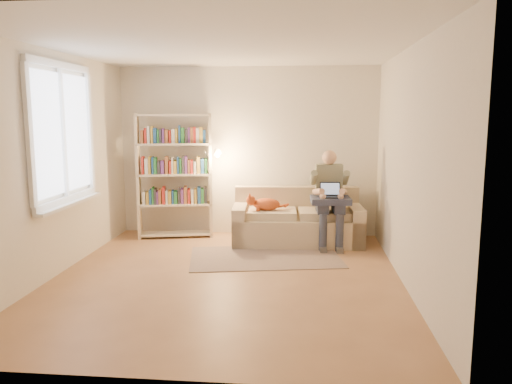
# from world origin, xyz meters

# --- Properties ---
(floor) EXTENTS (4.50, 4.50, 0.00)m
(floor) POSITION_xyz_m (0.00, 0.00, 0.00)
(floor) COLOR #986945
(floor) RESTS_ON ground
(ceiling) EXTENTS (4.00, 4.50, 0.02)m
(ceiling) POSITION_xyz_m (0.00, 0.00, 2.60)
(ceiling) COLOR white
(ceiling) RESTS_ON wall_back
(wall_left) EXTENTS (0.02, 4.50, 2.60)m
(wall_left) POSITION_xyz_m (-2.00, 0.00, 1.30)
(wall_left) COLOR silver
(wall_left) RESTS_ON floor
(wall_right) EXTENTS (0.02, 4.50, 2.60)m
(wall_right) POSITION_xyz_m (2.00, 0.00, 1.30)
(wall_right) COLOR silver
(wall_right) RESTS_ON floor
(wall_back) EXTENTS (4.00, 0.02, 2.60)m
(wall_back) POSITION_xyz_m (0.00, 2.25, 1.30)
(wall_back) COLOR silver
(wall_back) RESTS_ON floor
(wall_front) EXTENTS (4.00, 0.02, 2.60)m
(wall_front) POSITION_xyz_m (0.00, -2.25, 1.30)
(wall_front) COLOR silver
(wall_front) RESTS_ON floor
(window) EXTENTS (0.12, 1.52, 1.69)m
(window) POSITION_xyz_m (-1.95, 0.20, 1.38)
(window) COLOR white
(window) RESTS_ON wall_left
(sofa) EXTENTS (1.91, 0.95, 0.79)m
(sofa) POSITION_xyz_m (0.79, 1.74, 0.29)
(sofa) COLOR #C8B28E
(sofa) RESTS_ON floor
(person) EXTENTS (0.41, 0.63, 1.37)m
(person) POSITION_xyz_m (1.25, 1.62, 0.77)
(person) COLOR gray
(person) RESTS_ON sofa
(cat) EXTENTS (0.59, 0.23, 0.22)m
(cat) POSITION_xyz_m (0.35, 1.59, 0.60)
(cat) COLOR orange
(cat) RESTS_ON sofa
(blanket) EXTENTS (0.57, 0.48, 0.09)m
(blanket) POSITION_xyz_m (1.23, 1.49, 0.68)
(blanket) COLOR #292F49
(blanket) RESTS_ON person
(laptop) EXTENTS (0.30, 0.27, 0.24)m
(laptop) POSITION_xyz_m (1.23, 1.50, 0.78)
(laptop) COLOR black
(laptop) RESTS_ON blanket
(bookshelf) EXTENTS (1.29, 0.51, 1.89)m
(bookshelf) POSITION_xyz_m (-1.07, 1.90, 1.05)
(bookshelf) COLOR beige
(bookshelf) RESTS_ON floor
(rug) EXTENTS (2.13, 1.49, 0.01)m
(rug) POSITION_xyz_m (0.38, 0.89, 0.01)
(rug) COLOR gray
(rug) RESTS_ON floor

